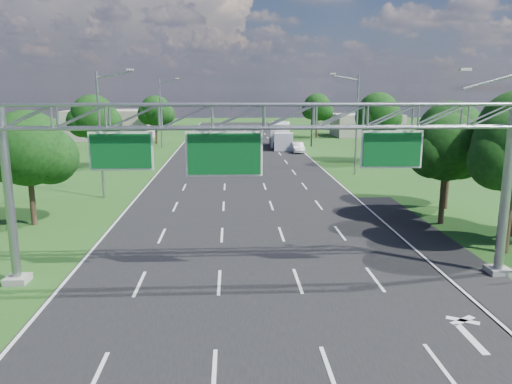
{
  "coord_description": "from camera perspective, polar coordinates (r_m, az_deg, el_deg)",
  "views": [
    {
      "loc": [
        -1.21,
        -9.96,
        8.69
      ],
      "look_at": [
        0.07,
        15.26,
        3.43
      ],
      "focal_mm": 35.0,
      "sensor_mm": 36.0,
      "label": 1
    }
  ],
  "objects": [
    {
      "name": "car_queue_a",
      "position": [
        70.05,
        -1.89,
        5.19
      ],
      "size": [
        2.15,
        4.64,
        1.31
      ],
      "primitive_type": "imported",
      "rotation": [
        0.0,
        0.0,
        0.07
      ],
      "color": "silver",
      "rests_on": "ground"
    },
    {
      "name": "road",
      "position": [
        40.91,
        -1.15,
        -0.49
      ],
      "size": [
        18.0,
        180.0,
        0.02
      ],
      "primitive_type": "cube",
      "color": "black",
      "rests_on": "ground"
    },
    {
      "name": "car_queue_d",
      "position": [
        69.2,
        4.78,
        5.1
      ],
      "size": [
        1.54,
        4.22,
        1.38
      ],
      "primitive_type": "imported",
      "rotation": [
        0.0,
        0.0,
        0.02
      ],
      "color": "silver",
      "rests_on": "ground"
    },
    {
      "name": "streetlight_l_near",
      "position": [
        41.33,
        -17.16,
        6.94
      ],
      "size": [
        2.97,
        0.22,
        10.16
      ],
      "color": "gray",
      "rests_on": "ground"
    },
    {
      "name": "road_flare",
      "position": [
        27.92,
        21.56,
        -7.22
      ],
      "size": [
        3.0,
        30.0,
        0.02
      ],
      "primitive_type": "cube",
      "color": "black",
      "rests_on": "ground"
    },
    {
      "name": "building_left",
      "position": [
        90.59,
        -16.31,
        7.39
      ],
      "size": [
        14.0,
        10.0,
        5.0
      ],
      "primitive_type": "cube",
      "color": "gray",
      "rests_on": "ground"
    },
    {
      "name": "tree_verge_lb",
      "position": [
        57.02,
        -18.03,
        7.91
      ],
      "size": [
        5.76,
        4.8,
        8.06
      ],
      "color": "#2D2116",
      "rests_on": "ground"
    },
    {
      "name": "tree_verge_re",
      "position": [
        89.38,
        7.04,
        9.45
      ],
      "size": [
        5.76,
        4.8,
        7.84
      ],
      "color": "#2D2116",
      "rests_on": "ground"
    },
    {
      "name": "traffic_signal",
      "position": [
        75.54,
        3.75,
        9.08
      ],
      "size": [
        12.21,
        0.24,
        7.0
      ],
      "color": "black",
      "rests_on": "ground"
    },
    {
      "name": "streetlight_l_far",
      "position": [
        75.7,
        -10.71,
        9.22
      ],
      "size": [
        2.97,
        0.22,
        10.16
      ],
      "color": "gray",
      "rests_on": "ground"
    },
    {
      "name": "tree_verge_lc",
      "position": [
        80.93,
        -11.37,
        8.92
      ],
      "size": [
        5.76,
        4.8,
        7.62
      ],
      "color": "#2D2116",
      "rests_on": "ground"
    },
    {
      "name": "tree_verge_rd",
      "position": [
        60.59,
        13.83,
        8.55
      ],
      "size": [
        5.76,
        4.8,
        8.28
      ],
      "color": "#2D2116",
      "rests_on": "ground"
    },
    {
      "name": "ground",
      "position": [
        40.91,
        -1.15,
        -0.49
      ],
      "size": [
        220.0,
        220.0,
        0.0
      ],
      "primitive_type": "plane",
      "color": "#214615",
      "rests_on": "ground"
    },
    {
      "name": "tree_cluster_right",
      "position": [
        33.42,
        25.83,
        4.81
      ],
      "size": [
        9.91,
        14.6,
        8.68
      ],
      "color": "#2D2116",
      "rests_on": "ground"
    },
    {
      "name": "car_queue_b",
      "position": [
        70.6,
        -1.12,
        5.23
      ],
      "size": [
        2.48,
        4.75,
        1.28
      ],
      "primitive_type": "imported",
      "rotation": [
        0.0,
        0.0,
        0.08
      ],
      "color": "black",
      "rests_on": "ground"
    },
    {
      "name": "car_queue_c",
      "position": [
        80.22,
        -6.89,
        5.97
      ],
      "size": [
        1.91,
        4.12,
        1.37
      ],
      "primitive_type": "imported",
      "rotation": [
        0.0,
        0.0,
        0.08
      ],
      "color": "black",
      "rests_on": "ground"
    },
    {
      "name": "streetlight_r_mid",
      "position": [
        51.59,
        11.25,
        8.1
      ],
      "size": [
        2.97,
        0.22,
        10.16
      ],
      "color": "gray",
      "rests_on": "ground"
    },
    {
      "name": "sign_gantry",
      "position": [
        22.08,
        1.11,
        7.1
      ],
      "size": [
        23.5,
        1.0,
        9.56
      ],
      "color": "gray",
      "rests_on": "ground"
    },
    {
      "name": "box_truck",
      "position": [
        74.83,
        2.88,
        6.42
      ],
      "size": [
        3.51,
        9.75,
        3.59
      ],
      "rotation": [
        0.0,
        0.0,
        -0.12
      ],
      "color": "silver",
      "rests_on": "ground"
    },
    {
      "name": "tree_verge_la",
      "position": [
        34.65,
        -24.48,
        4.2
      ],
      "size": [
        5.76,
        4.8,
        7.4
      ],
      "color": "#2D2116",
      "rests_on": "ground"
    },
    {
      "name": "building_right",
      "position": [
        95.58,
        12.5,
        7.49
      ],
      "size": [
        12.0,
        9.0,
        4.0
      ],
      "primitive_type": "cube",
      "color": "gray",
      "rests_on": "ground"
    }
  ]
}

